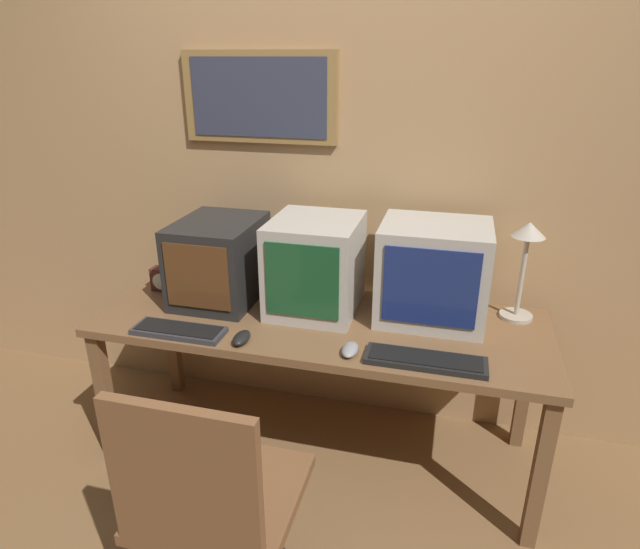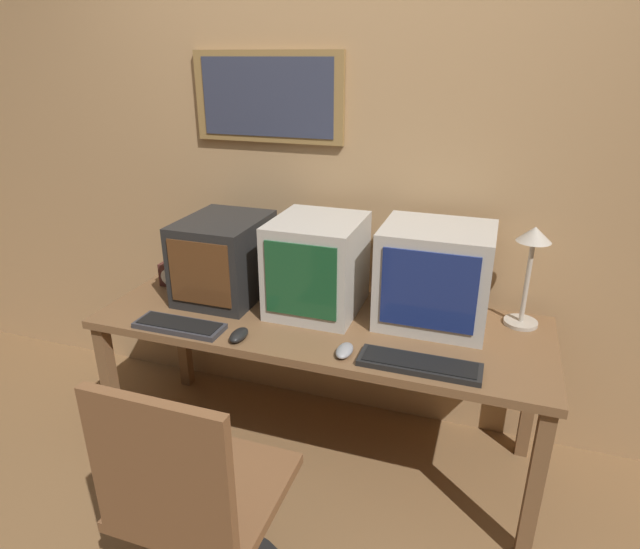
# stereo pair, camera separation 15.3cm
# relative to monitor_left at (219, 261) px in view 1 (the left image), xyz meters

# --- Properties ---
(wall_back) EXTENTS (8.00, 0.08, 2.60)m
(wall_back) POSITION_rel_monitor_left_xyz_m (0.50, 0.35, 0.40)
(wall_back) COLOR tan
(wall_back) RESTS_ON ground_plane
(desk) EXTENTS (1.94, 0.70, 0.71)m
(desk) POSITION_rel_monitor_left_xyz_m (0.51, -0.10, -0.26)
(desk) COLOR brown
(desk) RESTS_ON ground_plane
(monitor_left) EXTENTS (0.35, 0.45, 0.37)m
(monitor_left) POSITION_rel_monitor_left_xyz_m (0.00, 0.00, 0.00)
(monitor_left) COLOR black
(monitor_left) RESTS_ON desk
(monitor_center) EXTENTS (0.37, 0.42, 0.41)m
(monitor_center) POSITION_rel_monitor_left_xyz_m (0.46, 0.01, 0.02)
(monitor_center) COLOR #B7B2A8
(monitor_center) RESTS_ON desk
(monitor_right) EXTENTS (0.45, 0.39, 0.42)m
(monitor_right) POSITION_rel_monitor_left_xyz_m (0.96, 0.05, 0.02)
(monitor_right) COLOR #B7B2A8
(monitor_right) RESTS_ON desk
(keyboard_main) EXTENTS (0.38, 0.13, 0.03)m
(keyboard_main) POSITION_rel_monitor_left_xyz_m (-0.02, -0.37, -0.17)
(keyboard_main) COLOR #333338
(keyboard_main) RESTS_ON desk
(keyboard_side) EXTENTS (0.45, 0.13, 0.03)m
(keyboard_side) POSITION_rel_monitor_left_xyz_m (0.98, -0.35, -0.17)
(keyboard_side) COLOR black
(keyboard_side) RESTS_ON desk
(mouse_near_keyboard) EXTENTS (0.06, 0.12, 0.04)m
(mouse_near_keyboard) POSITION_rel_monitor_left_xyz_m (0.25, -0.37, -0.17)
(mouse_near_keyboard) COLOR black
(mouse_near_keyboard) RESTS_ON desk
(mouse_far_corner) EXTENTS (0.06, 0.12, 0.03)m
(mouse_far_corner) POSITION_rel_monitor_left_xyz_m (0.69, -0.35, -0.17)
(mouse_far_corner) COLOR gray
(mouse_far_corner) RESTS_ON desk
(desk_clock) EXTENTS (0.12, 0.07, 0.11)m
(desk_clock) POSITION_rel_monitor_left_xyz_m (-0.31, 0.01, -0.13)
(desk_clock) COLOR #4C231E
(desk_clock) RESTS_ON desk
(desk_lamp) EXTENTS (0.14, 0.14, 0.43)m
(desk_lamp) POSITION_rel_monitor_left_xyz_m (1.33, 0.13, 0.12)
(desk_lamp) COLOR #B2A899
(desk_lamp) RESTS_ON desk
(office_chair) EXTENTS (0.50, 0.50, 0.97)m
(office_chair) POSITION_rel_monitor_left_xyz_m (0.40, -0.98, -0.49)
(office_chair) COLOR black
(office_chair) RESTS_ON ground_plane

